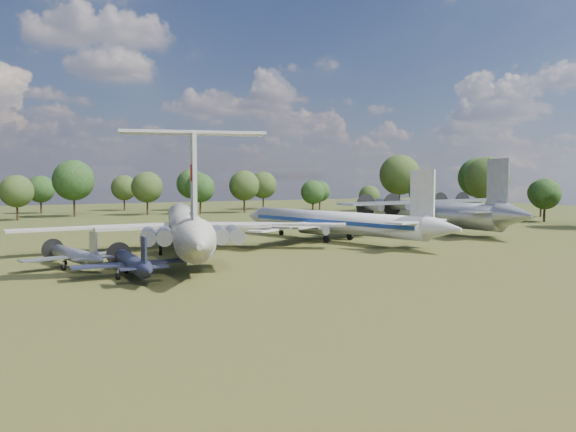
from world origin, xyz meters
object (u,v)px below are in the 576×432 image
small_prop_northwest (75,259)px  person_on_il62 (192,211)px  small_prop_west (132,267)px  an12_transport (432,216)px  tu104_jet (333,226)px  il62_airliner (186,231)px

small_prop_northwest → person_on_il62: person_on_il62 is taller
small_prop_west → person_on_il62: size_ratio=9.68×
an12_transport → tu104_jet: bearing=-174.0°
small_prop_northwest → person_on_il62: (10.98, -7.63, 5.39)m
an12_transport → person_on_il62: (-52.40, -22.30, 3.67)m
small_prop_west → person_on_il62: (6.53, 1.01, 5.35)m
an12_transport → person_on_il62: bearing=-161.7°
tu104_jet → person_on_il62: bearing=-164.5°
tu104_jet → person_on_il62: (-28.41, -17.73, 4.16)m
tu104_jet → small_prop_northwest: (-39.39, -10.10, -1.23)m
il62_airliner → small_prop_northwest: bearing=-138.2°
an12_transport → person_on_il62: person_on_il62 is taller
person_on_il62 → small_prop_west: bearing=13.4°
an12_transport → small_prop_west: 63.39m
an12_transport → il62_airliner: bearing=-176.7°
an12_transport → person_on_il62: size_ratio=26.39×
il62_airliner → small_prop_west: bearing=-108.2°
tu104_jet → person_on_il62: size_ratio=28.73×
small_prop_west → person_on_il62: 8.50m
person_on_il62 → an12_transport: bearing=-152.4°
il62_airliner → person_on_il62: person_on_il62 is taller
small_prop_west → il62_airliner: bearing=57.2°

